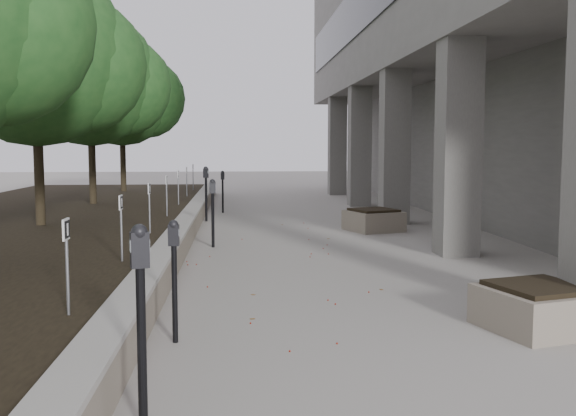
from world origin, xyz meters
name	(u,v)px	position (x,y,z in m)	size (l,w,h in m)	color
ground	(311,365)	(0.00, 0.00, 0.00)	(90.00, 90.00, 0.00)	gray
retaining_wall	(188,225)	(-1.82, 9.00, 0.25)	(0.39, 26.00, 0.50)	gray
planting_bed	(23,229)	(-5.50, 9.00, 0.20)	(7.00, 26.00, 0.40)	black
crabapple_tree_3	(36,93)	(-4.80, 8.00, 3.12)	(4.60, 4.00, 5.44)	#1F4E1D
crabapple_tree_4	(91,107)	(-4.80, 13.00, 3.12)	(4.60, 4.00, 5.44)	#1F4E1D
crabapple_tree_5	(122,115)	(-4.80, 18.00, 3.12)	(4.60, 4.00, 5.44)	#1F4E1D
parking_sign_2	(67,267)	(-2.35, 0.50, 0.88)	(0.04, 0.22, 0.96)	black
parking_sign_3	(121,228)	(-2.35, 3.50, 0.88)	(0.04, 0.22, 0.96)	black
parking_sign_4	(150,208)	(-2.35, 6.50, 0.88)	(0.04, 0.22, 0.96)	black
parking_sign_5	(167,196)	(-2.35, 9.50, 0.88)	(0.04, 0.22, 0.96)	black
parking_sign_6	(178,187)	(-2.35, 12.50, 0.88)	(0.04, 0.22, 0.96)	black
parking_sign_7	(187,181)	(-2.35, 15.50, 0.88)	(0.04, 0.22, 0.96)	black
parking_sign_8	(193,177)	(-2.35, 18.50, 0.88)	(0.04, 0.22, 0.96)	black
parking_meter_1	(141,328)	(-1.38, -1.30, 0.76)	(0.15, 0.11, 1.51)	black
parking_meter_2	(174,282)	(-1.35, 0.83, 0.65)	(0.13, 0.09, 1.30)	black
parking_meter_3	(213,213)	(-1.19, 7.27, 0.69)	(0.14, 0.10, 1.38)	black
parking_meter_4	(206,194)	(-1.55, 11.84, 0.74)	(0.15, 0.11, 1.49)	black
parking_meter_5	(223,192)	(-1.16, 14.05, 0.64)	(0.13, 0.09, 1.28)	black
planter_front	(539,307)	(2.67, 1.00, 0.26)	(1.11, 1.11, 0.52)	gray
planter_back	(374,220)	(2.57, 9.55, 0.27)	(1.14, 1.14, 0.53)	gray
berry_scatter	(273,266)	(-0.10, 5.00, 0.01)	(3.30, 14.10, 0.02)	maroon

